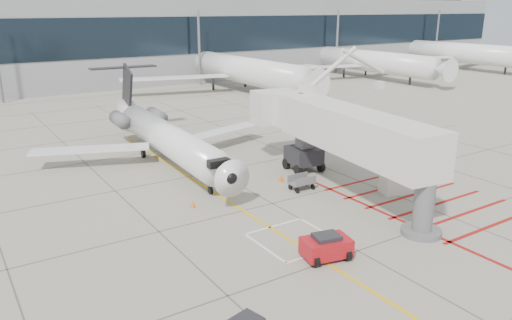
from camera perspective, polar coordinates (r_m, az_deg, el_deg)
ground_plane at (r=30.21m, az=6.25°, el=-7.35°), size 260.00×260.00×0.00m
regional_jet at (r=39.47m, az=-9.22°, el=3.78°), size 22.66×27.91×7.03m
jet_bridge at (r=33.86m, az=11.07°, el=2.24°), size 11.77×20.81×7.92m
pushback_tug at (r=26.20m, az=8.02°, el=-9.70°), size 2.70×2.00×1.42m
baggage_cart at (r=35.55m, az=5.24°, el=-2.55°), size 1.77×1.14×1.10m
ground_power_unit at (r=36.07m, az=15.70°, el=-2.40°), size 2.31×1.73×1.62m
cone_nose at (r=32.68m, az=-7.23°, el=-5.01°), size 0.33×0.33×0.46m
cone_side at (r=37.18m, az=2.92°, el=-2.08°), size 0.38×0.38×0.52m
terminal_building at (r=95.41m, az=-16.51°, el=13.11°), size 180.00×28.00×14.00m
terminal_glass_band at (r=82.03m, az=-13.61°, el=13.49°), size 180.00×0.10×6.00m
terminal_dome at (r=126.45m, az=11.45°, el=17.44°), size 40.00×28.00×28.00m
bg_aircraft_c at (r=78.33m, az=-2.36°, el=12.25°), size 35.44×39.37×11.81m
bg_aircraft_d at (r=95.04m, az=12.20°, el=12.55°), size 33.57×37.30×11.19m
bg_aircraft_e at (r=114.93m, az=21.75°, el=12.67°), size 36.02×40.02×12.01m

